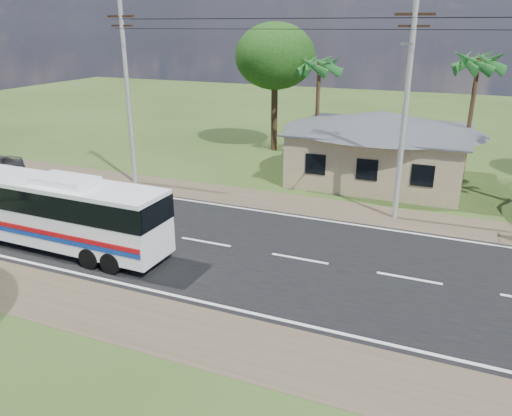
# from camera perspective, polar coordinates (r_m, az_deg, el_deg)

# --- Properties ---
(ground) EXTENTS (120.00, 120.00, 0.00)m
(ground) POSITION_cam_1_polar(r_m,az_deg,el_deg) (21.37, 5.01, -5.84)
(ground) COLOR #2D4217
(ground) RESTS_ON ground
(road) EXTENTS (120.00, 16.00, 0.03)m
(road) POSITION_cam_1_polar(r_m,az_deg,el_deg) (21.36, 5.01, -5.82)
(road) COLOR black
(road) RESTS_ON ground
(house) EXTENTS (12.40, 10.00, 5.00)m
(house) POSITION_cam_1_polar(r_m,az_deg,el_deg) (32.40, 14.05, 7.66)
(house) COLOR tan
(house) RESTS_ON ground
(utility_poles) EXTENTS (32.80, 2.22, 11.00)m
(utility_poles) POSITION_cam_1_polar(r_m,az_deg,el_deg) (25.28, 15.97, 11.30)
(utility_poles) COLOR #9E9E99
(utility_poles) RESTS_ON ground
(palm_mid) EXTENTS (2.80, 2.80, 8.20)m
(palm_mid) POSITION_cam_1_polar(r_m,az_deg,el_deg) (33.93, 24.06, 14.84)
(palm_mid) COLOR #47301E
(palm_mid) RESTS_ON ground
(palm_far) EXTENTS (2.80, 2.80, 7.70)m
(palm_far) POSITION_cam_1_polar(r_m,az_deg,el_deg) (35.79, 7.24, 15.78)
(palm_far) COLOR #47301E
(palm_far) RESTS_ON ground
(tree_behind_house) EXTENTS (6.00, 6.00, 9.61)m
(tree_behind_house) POSITION_cam_1_polar(r_m,az_deg,el_deg) (38.90, 2.19, 16.91)
(tree_behind_house) COLOR #47301E
(tree_behind_house) RESTS_ON ground
(coach_bus) EXTENTS (10.95, 2.53, 3.39)m
(coach_bus) POSITION_cam_1_polar(r_m,az_deg,el_deg) (23.35, -22.19, 0.13)
(coach_bus) COLOR white
(coach_bus) RESTS_ON ground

